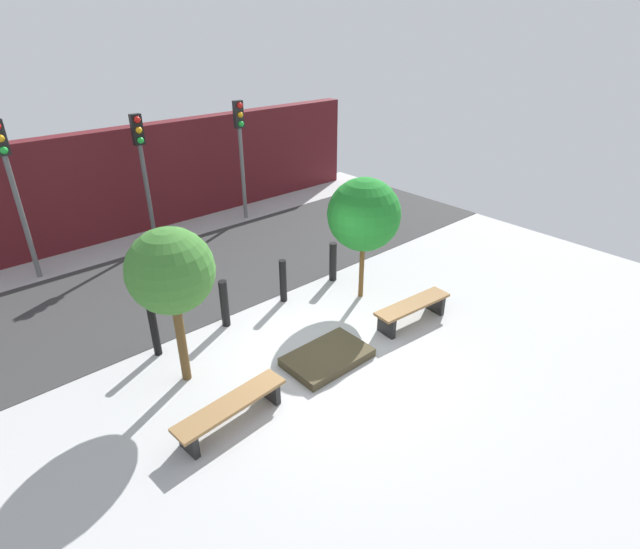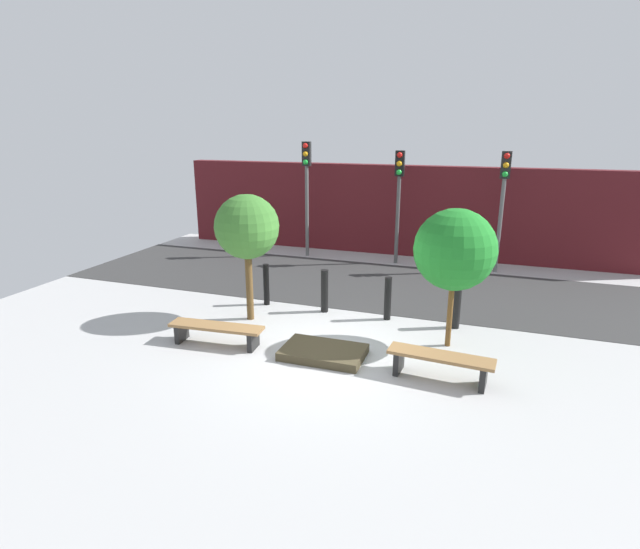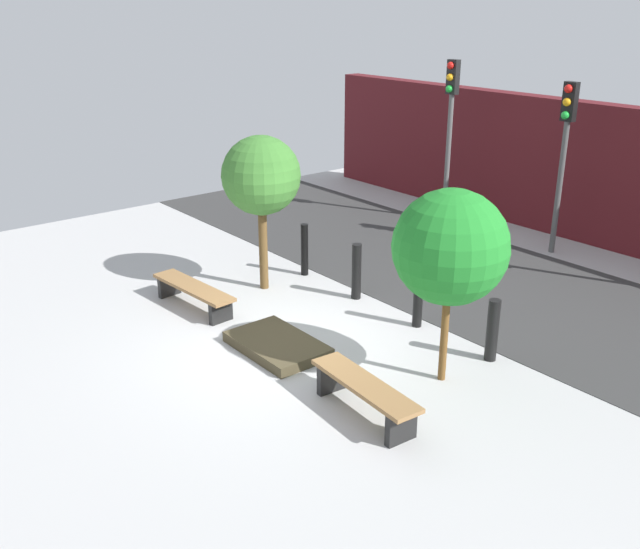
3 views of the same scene
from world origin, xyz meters
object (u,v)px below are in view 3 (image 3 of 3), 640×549
object	(u,v)px
bench_left	(194,292)
traffic_light_mid_west	(565,137)
bench_right	(365,392)
planter_bed	(277,345)
tree_behind_left_bench	(261,176)
traffic_light_west	(450,112)
tree_behind_right_bench	(450,248)
bollard_far_left	(305,250)
bollard_right	(492,330)
bollard_center	(418,298)
bollard_left	(356,271)

from	to	relation	value
bench_left	traffic_light_mid_west	distance (m)	8.13
bench_right	planter_bed	world-z (taller)	bench_right
tree_behind_left_bench	traffic_light_mid_west	distance (m)	6.41
bench_left	traffic_light_west	distance (m)	7.90
tree_behind_right_bench	traffic_light_west	xyz separation A→B (m)	(-5.32, 6.00, 0.63)
planter_bed	traffic_light_mid_west	bearing A→B (deg)	90.00
traffic_light_west	bollard_far_left	bearing A→B (deg)	-80.96
traffic_light_mid_west	planter_bed	bearing A→B (deg)	-90.00
tree_behind_right_bench	bollard_right	bearing A→B (deg)	86.41
planter_bed	bollard_right	xyz separation A→B (m)	(2.30, 2.33, 0.41)
tree_behind_left_bench	traffic_light_west	xyz separation A→B (m)	(-0.86, 6.00, 0.48)
bench_left	tree_behind_left_bench	size ratio (longest dim) A/B	0.69
bollard_far_left	bollard_center	size ratio (longest dim) A/B	1.03
bench_left	bollard_right	distance (m)	5.19
tree_behind_right_bench	traffic_light_west	world-z (taller)	traffic_light_west
bollard_far_left	bollard_center	distance (m)	3.06
bench_left	bench_right	size ratio (longest dim) A/B	1.06
bollard_far_left	bench_right	bearing A→B (deg)	-29.18
bollard_center	bench_left	bearing A→B (deg)	-139.85
bollard_center	tree_behind_right_bench	bearing A→B (deg)	-34.79
bollard_left	bench_left	bearing A→B (deg)	-120.12
bench_left	planter_bed	xyz separation A→B (m)	(2.23, 0.20, -0.23)
bollard_center	traffic_light_west	world-z (taller)	traffic_light_west
bench_left	bollard_center	world-z (taller)	bollard_center
bollard_right	traffic_light_mid_west	size ratio (longest dim) A/B	0.27
tree_behind_right_bench	bollard_right	world-z (taller)	tree_behind_right_bench
bench_left	bench_right	bearing A→B (deg)	-4.53
planter_bed	bollard_right	world-z (taller)	bollard_right
planter_bed	tree_behind_left_bench	bearing A→B (deg)	149.61
bollard_left	bollard_center	distance (m)	1.53
bollard_far_left	traffic_light_mid_west	distance (m)	5.82
bench_right	bollard_far_left	bearing A→B (deg)	155.36
bollard_left	traffic_light_mid_west	distance (m)	5.40
bollard_center	traffic_light_west	bearing A→B (deg)	127.76
bench_left	bollard_left	bearing A→B (deg)	55.34
bench_left	bench_right	xyz separation A→B (m)	(4.47, -0.00, 0.03)
planter_bed	bollard_center	world-z (taller)	bollard_center
bollard_left	bench_right	bearing A→B (deg)	-40.15
bench_right	tree_behind_right_bench	distance (m)	2.25
tree_behind_left_bench	bollard_right	world-z (taller)	tree_behind_left_bench
bench_left	tree_behind_left_bench	world-z (taller)	tree_behind_left_bench
traffic_light_mid_west	bollard_center	bearing A→B (deg)	-81.25
tree_behind_right_bench	bollard_left	world-z (taller)	tree_behind_right_bench
bollard_left	tree_behind_right_bench	bearing A→B (deg)	-18.78
traffic_light_west	bollard_center	bearing A→B (deg)	-52.24
tree_behind_right_bench	bollard_left	size ratio (longest dim) A/B	2.70
bench_left	bollard_center	bearing A→B (deg)	35.61
bench_right	tree_behind_left_bench	size ratio (longest dim) A/B	0.64
bench_right	traffic_light_mid_west	distance (m)	8.12
bollard_far_left	planter_bed	bearing A→B (deg)	-45.40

